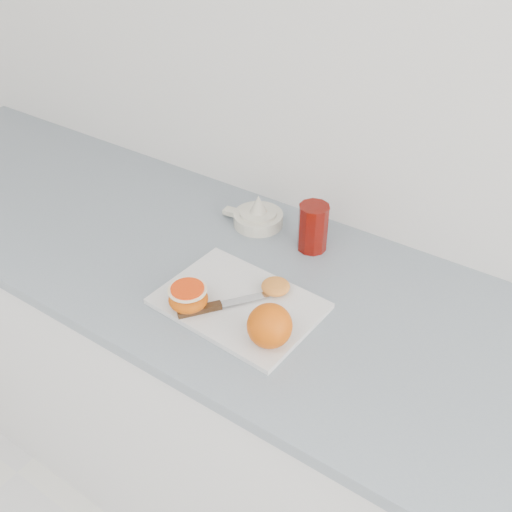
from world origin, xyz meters
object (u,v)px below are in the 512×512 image
object	(u,v)px
citrus_juicer	(258,216)
red_tumbler	(313,229)
cutting_board	(239,304)
half_orange	(188,298)
counter	(246,401)

from	to	relation	value
citrus_juicer	red_tumbler	xyz separation A→B (m)	(0.16, -0.01, 0.03)
cutting_board	citrus_juicer	distance (m)	0.31
half_orange	red_tumbler	size ratio (longest dim) A/B	0.70
cutting_board	half_orange	distance (m)	0.11
citrus_juicer	red_tumbler	distance (m)	0.17
red_tumbler	cutting_board	bearing A→B (deg)	-95.24
counter	half_orange	xyz separation A→B (m)	(-0.02, -0.17, 0.48)
half_orange	citrus_juicer	bearing A→B (deg)	100.45
counter	half_orange	size ratio (longest dim) A/B	31.13
citrus_juicer	red_tumbler	size ratio (longest dim) A/B	1.35
half_orange	red_tumbler	distance (m)	0.35
counter	cutting_board	size ratio (longest dim) A/B	7.81
cutting_board	half_orange	bearing A→B (deg)	-136.60
half_orange	citrus_juicer	distance (m)	0.35
cutting_board	counter	bearing A→B (deg)	119.91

